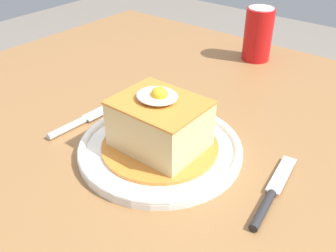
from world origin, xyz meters
TOP-DOWN VIEW (x-y plane):
  - dining_table at (0.00, 0.00)m, footprint 1.10×0.91m
  - main_plate at (0.04, -0.10)m, footprint 0.26×0.26m
  - sandwich_meal at (0.04, -0.10)m, footprint 0.19×0.19m
  - fork at (-0.13, -0.13)m, footprint 0.02×0.14m
  - knife at (0.22, -0.09)m, footprint 0.04×0.17m
  - soda_can at (-0.02, 0.34)m, footprint 0.07×0.07m

SIDE VIEW (x-z plane):
  - dining_table at x=0.00m, z-range 0.25..0.97m
  - fork at x=-0.13m, z-range 0.72..0.73m
  - knife at x=0.22m, z-range 0.72..0.73m
  - main_plate at x=0.04m, z-range 0.72..0.74m
  - sandwich_meal at x=0.04m, z-range 0.72..0.83m
  - soda_can at x=-0.02m, z-range 0.72..0.85m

